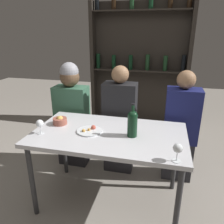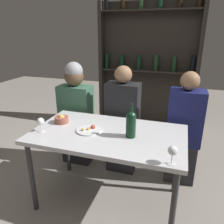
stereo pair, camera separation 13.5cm
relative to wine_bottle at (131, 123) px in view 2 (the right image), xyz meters
name	(u,v)px [view 2 (the right image)]	position (x,y,z in m)	size (l,w,h in m)	color
ground_plane	(108,199)	(-0.21, 0.02, -0.86)	(10.00, 10.00, 0.00)	gray
dining_table	(108,139)	(-0.21, 0.02, -0.19)	(1.33, 0.76, 0.73)	silver
wine_rack_wall	(148,62)	(-0.20, 2.05, 0.23)	(1.63, 0.21, 2.13)	#28231E
wine_bottle	(131,123)	(0.00, 0.00, 0.00)	(0.08, 0.08, 0.29)	black
wine_glass_0	(173,151)	(0.35, -0.31, -0.03)	(0.07, 0.07, 0.13)	silver
wine_glass_1	(41,122)	(-0.77, -0.14, -0.04)	(0.07, 0.07, 0.13)	silver
food_plate_0	(89,130)	(-0.38, 0.00, -0.12)	(0.22, 0.22, 0.05)	silver
snack_bowl	(62,119)	(-0.70, 0.09, -0.09)	(0.13, 0.13, 0.08)	#995142
seated_person_left	(76,115)	(-0.80, 0.58, -0.24)	(0.38, 0.22, 1.25)	#26262B
seated_person_center	(122,124)	(-0.23, 0.58, -0.28)	(0.36, 0.22, 1.23)	#26262B
seated_person_right	(184,132)	(0.44, 0.58, -0.29)	(0.35, 0.22, 1.21)	#26262B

